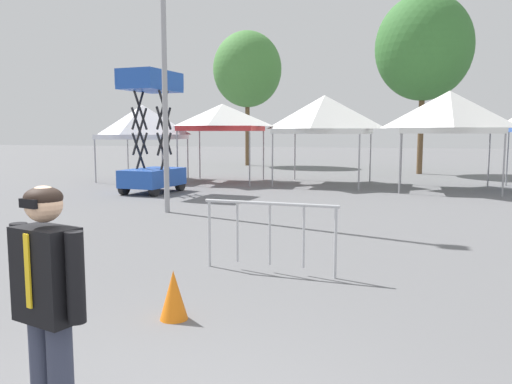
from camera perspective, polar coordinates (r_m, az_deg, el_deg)
The scene contains 11 objects.
canopy_tent_far_right at distance 23.16m, azimuth -12.43°, elevation 7.58°, with size 3.30×3.30×3.29m.
canopy_tent_center at distance 21.83m, azimuth -3.74°, elevation 8.24°, with size 3.32×3.32×3.29m.
canopy_tent_right_of_center at distance 21.03m, azimuth 7.59°, elevation 8.50°, with size 3.72×3.72×3.58m.
canopy_tent_left_of_center at distance 20.10m, azimuth 20.62°, elevation 8.28°, with size 3.51×3.51×3.60m.
scissor_lift at distance 18.28m, azimuth -11.41°, elevation 3.83°, with size 1.63×2.43×4.18m.
person_foreground at distance 3.57m, azimuth -22.02°, elevation -11.33°, with size 0.63×0.35×1.78m.
light_pole_near_lift at distance 14.02m, azimuth -10.25°, elevation 19.26°, with size 0.36×0.36×9.25m.
tree_behind_tents_center at distance 33.22m, azimuth -0.97°, elevation 13.42°, with size 4.30×4.30×8.41m.
tree_behind_tents_left at distance 27.79m, azimuth 18.09°, elevation 14.97°, with size 4.76×4.76×8.92m.
crowd_barrier_mid_lot at distance 7.72m, azimuth 1.54°, elevation -3.46°, with size 2.10×0.22×1.08m.
traffic_cone_near_barrier at distance 5.99m, azimuth -9.12°, elevation -11.19°, with size 0.32×0.32×0.57m, color orange.
Camera 1 is at (1.55, -2.55, 2.11)m, focal length 36.10 mm.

